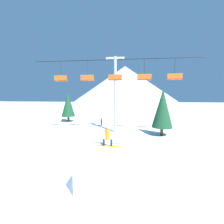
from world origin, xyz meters
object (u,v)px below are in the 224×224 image
(snow_ramp, at_px, (103,166))
(distant_skier, at_px, (101,122))
(pine_tree_near, at_px, (163,108))
(snowboarder, at_px, (108,136))

(snow_ramp, bearing_deg, distant_skier, 101.04)
(snow_ramp, xyz_separation_m, distant_skier, (-3.07, 15.75, -0.18))
(snow_ramp, distance_m, distant_skier, 16.04)
(pine_tree_near, bearing_deg, snow_ramp, -117.44)
(snowboarder, xyz_separation_m, pine_tree_near, (5.37, 9.63, 1.02))
(snowboarder, relative_size, distant_skier, 1.14)
(snow_ramp, relative_size, snowboarder, 2.41)
(snow_ramp, bearing_deg, pine_tree_near, 62.56)
(snow_ramp, bearing_deg, snowboarder, 81.35)
(snowboarder, distance_m, pine_tree_near, 11.07)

